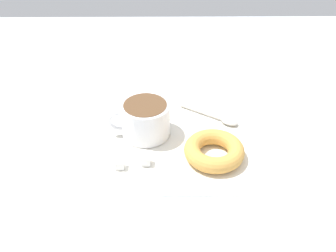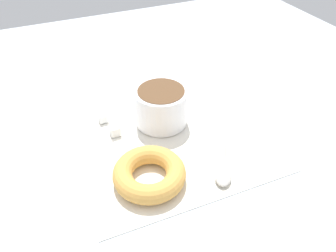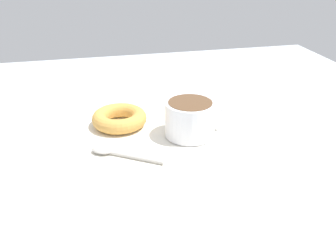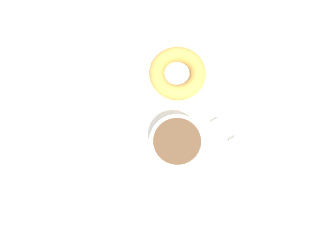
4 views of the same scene
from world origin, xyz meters
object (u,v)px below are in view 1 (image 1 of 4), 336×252
object	(u,v)px
coffee_cup	(146,119)
donut	(215,150)
sugar_cube_extra	(147,160)
sugar_cube	(121,164)
spoon	(222,119)

from	to	relation	value
coffee_cup	donut	size ratio (longest dim) A/B	1.11
coffee_cup	sugar_cube_extra	world-z (taller)	coffee_cup
sugar_cube	sugar_cube_extra	world-z (taller)	sugar_cube_extra
sugar_cube_extra	sugar_cube	bearing A→B (deg)	12.28
coffee_cup	sugar_cube_extra	distance (cm)	9.12
donut	spoon	bearing A→B (deg)	-103.64
donut	sugar_cube	bearing A→B (deg)	9.12
coffee_cup	sugar_cube	world-z (taller)	coffee_cup
donut	spoon	world-z (taller)	donut
spoon	sugar_cube_extra	xyz separation A→B (cm)	(14.81, 12.76, 0.43)
coffee_cup	sugar_cube	bearing A→B (deg)	67.40
coffee_cup	sugar_cube	size ratio (longest dim) A/B	7.80
coffee_cup	spoon	bearing A→B (deg)	-165.16
spoon	sugar_cube_extra	size ratio (longest dim) A/B	7.12
coffee_cup	sugar_cube_extra	xyz separation A→B (cm)	(-0.39, 8.73, -2.62)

